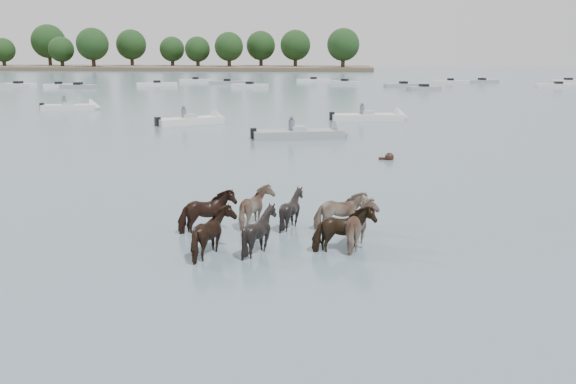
{
  "coord_description": "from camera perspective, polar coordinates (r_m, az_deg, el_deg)",
  "views": [
    {
      "loc": [
        2.97,
        -15.66,
        5.05
      ],
      "look_at": [
        1.41,
        1.12,
        1.1
      ],
      "focal_mm": 37.55,
      "sensor_mm": 36.0,
      "label": 1
    }
  ],
  "objects": [
    {
      "name": "shoreline",
      "position": [
        181.08,
        -18.81,
        11.08
      ],
      "size": [
        160.0,
        30.0,
        1.0
      ],
      "primitive_type": "cube",
      "color": "#4C4233",
      "rests_on": "ground"
    },
    {
      "name": "pony_herd",
      "position": [
        16.42,
        -0.48,
        -2.89
      ],
      "size": [
        6.03,
        4.34,
        1.38
      ],
      "color": "black",
      "rests_on": "ground"
    },
    {
      "name": "ground",
      "position": [
        16.73,
        -5.2,
        -4.44
      ],
      "size": [
        400.0,
        400.0,
        0.0
      ],
      "primitive_type": "plane",
      "color": "#4B606C",
      "rests_on": "ground"
    },
    {
      "name": "treeline",
      "position": [
        183.53,
        -19.36,
        12.98
      ],
      "size": [
        151.86,
        23.0,
        12.55
      ],
      "color": "#382619",
      "rests_on": "ground"
    },
    {
      "name": "motorboat_f",
      "position": [
        56.58,
        -19.27,
        7.58
      ],
      "size": [
        5.22,
        2.79,
        1.92
      ],
      "rotation": [
        0.0,
        0.0,
        0.25
      ],
      "color": "silver",
      "rests_on": "ground"
    },
    {
      "name": "motorboat_c",
      "position": [
        45.82,
        8.48,
        7.01
      ],
      "size": [
        6.04,
        2.6,
        1.92
      ],
      "rotation": [
        0.0,
        0.0,
        0.18
      ],
      "color": "silver",
      "rests_on": "ground"
    },
    {
      "name": "motorboat_a",
      "position": [
        43.73,
        -8.39,
        6.73
      ],
      "size": [
        5.06,
        4.55,
        1.92
      ],
      "rotation": [
        0.0,
        0.0,
        0.69
      ],
      "color": "silver",
      "rests_on": "ground"
    },
    {
      "name": "motorboat_b",
      "position": [
        36.03,
        2.22,
        5.49
      ],
      "size": [
        6.03,
        2.92,
        1.92
      ],
      "rotation": [
        0.0,
        0.0,
        0.24
      ],
      "color": "gray",
      "rests_on": "ground"
    },
    {
      "name": "swimming_pony",
      "position": [
        29.14,
        9.48,
        3.24
      ],
      "size": [
        0.72,
        0.44,
        0.44
      ],
      "color": "black",
      "rests_on": "ground"
    },
    {
      "name": "distant_flotilla",
      "position": [
        91.18,
        4.25,
        10.16
      ],
      "size": [
        104.66,
        24.32,
        0.93
      ],
      "color": "silver",
      "rests_on": "ground"
    }
  ]
}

